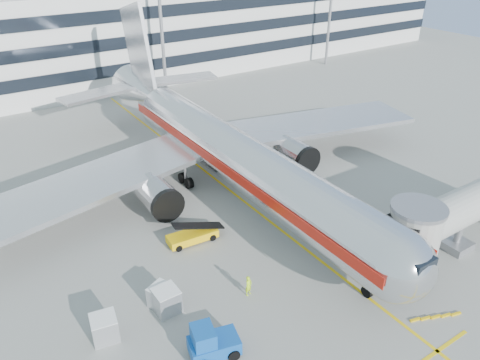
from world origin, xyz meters
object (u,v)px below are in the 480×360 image
main_jet (223,149)px  cargo_container_left (105,328)px  cargo_container_right (162,296)px  baggage_tug (211,343)px  cargo_container_front (167,300)px  belt_loader (192,235)px  ramp_worker (249,286)px

main_jet → cargo_container_left: 21.79m
cargo_container_right → baggage_tug: bearing=-83.2°
main_jet → cargo_container_front: main_jet is taller
baggage_tug → cargo_container_right: (-0.68, 5.67, -0.20)m
belt_loader → cargo_container_right: belt_loader is taller
cargo_container_left → ramp_worker: size_ratio=1.17×
belt_loader → ramp_worker: bearing=-87.9°
baggage_tug → cargo_container_front: baggage_tug is taller
cargo_container_left → baggage_tug: bearing=-44.6°
cargo_container_right → cargo_container_front: cargo_container_front is taller
cargo_container_left → ramp_worker: (10.08, -1.76, -0.06)m
baggage_tug → cargo_container_right: baggage_tug is taller
ramp_worker → cargo_container_front: bearing=143.4°
baggage_tug → cargo_container_front: (-0.60, 5.05, -0.12)m
belt_loader → ramp_worker: 8.02m
cargo_container_left → main_jet: bearing=37.3°
belt_loader → cargo_container_front: size_ratio=2.57×
main_jet → baggage_tug: (-12.08, -18.02, -3.22)m
baggage_tug → cargo_container_left: bearing=135.4°
cargo_container_left → cargo_container_right: size_ratio=0.93×
baggage_tug → cargo_container_right: size_ratio=1.70×
cargo_container_left → ramp_worker: bearing=-9.9°
cargo_container_front → ramp_worker: 5.93m
baggage_tug → cargo_container_left: size_ratio=1.82×
cargo_container_front → cargo_container_right: bearing=97.2°
cargo_container_front → ramp_worker: size_ratio=1.10×
belt_loader → ramp_worker: belt_loader is taller
cargo_container_left → belt_loader: bearing=32.6°
belt_loader → baggage_tug: 12.20m
cargo_container_left → cargo_container_front: 4.44m
main_jet → ramp_worker: bearing=-115.4°
belt_loader → cargo_container_front: (-5.35, -6.18, 0.28)m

